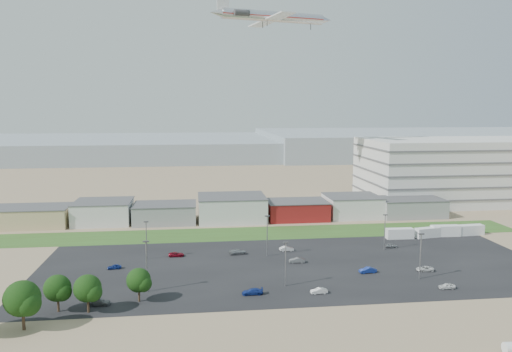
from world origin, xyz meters
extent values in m
plane|color=#987B60|center=(0.00, 0.00, 0.00)|extent=(700.00, 700.00, 0.00)
cube|color=black|center=(5.00, 20.00, 0.01)|extent=(120.00, 50.00, 0.01)
cube|color=#36551F|center=(0.00, 52.00, 0.01)|extent=(160.00, 16.00, 0.02)
cube|color=silver|center=(90.00, 95.00, 12.50)|extent=(80.00, 40.00, 25.00)
imported|color=silver|center=(34.34, 12.63, 0.54)|extent=(4.11, 2.28, 1.09)
imported|color=navy|center=(20.76, 12.93, 0.66)|extent=(4.09, 1.76, 1.31)
imported|color=silver|center=(33.69, 1.24, 0.58)|extent=(3.47, 1.55, 1.16)
imported|color=navy|center=(-6.82, 2.91, 0.62)|extent=(4.26, 1.73, 1.24)
imported|color=navy|center=(-37.00, 22.82, 0.54)|extent=(3.32, 1.63, 1.09)
imported|color=#A5A5AA|center=(-7.36, 31.03, 0.66)|extent=(4.72, 2.43, 1.31)
imported|color=#595B5E|center=(6.27, 22.32, 0.62)|extent=(3.92, 1.76, 1.25)
imported|color=#A5A5AA|center=(34.15, 32.25, 0.56)|extent=(3.35, 1.54, 1.11)
imported|color=maroon|center=(-23.00, 31.05, 0.54)|extent=(3.96, 1.89, 1.09)
imported|color=#595B5E|center=(-36.50, 1.09, 0.63)|extent=(4.55, 2.26, 1.27)
imported|color=silver|center=(5.63, 32.54, 0.62)|extent=(3.81, 1.50, 1.23)
imported|color=silver|center=(6.61, 1.81, 0.57)|extent=(3.50, 1.37, 1.13)
camera|label=1|loc=(-17.77, -92.74, 37.26)|focal=35.00mm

